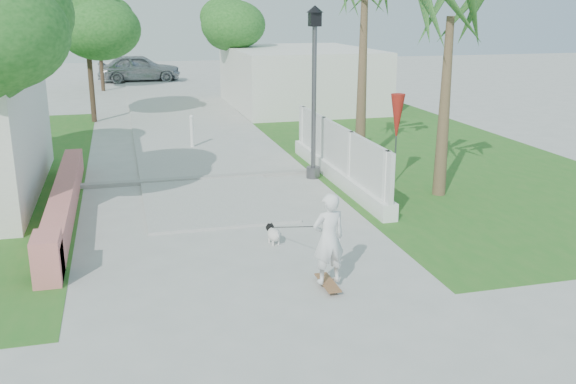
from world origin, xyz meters
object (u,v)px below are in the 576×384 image
object	(u,v)px
street_lamp	(314,87)
parked_car	(139,68)
dog	(273,233)
skateboarder	(309,233)
bollard	(192,131)
patio_umbrella	(397,118)

from	to	relation	value
street_lamp	parked_car	distance (m)	24.83
dog	parked_car	size ratio (longest dim) A/B	0.11
skateboarder	parked_car	distance (m)	30.70
dog	bollard	bearing A→B (deg)	83.84
patio_umbrella	parked_car	bearing A→B (deg)	102.16
bollard	street_lamp	bearing A→B (deg)	-59.04
patio_umbrella	skateboarder	size ratio (longest dim) A/B	0.83
bollard	parked_car	distance (m)	20.04
skateboarder	parked_car	size ratio (longest dim) A/B	0.57
parked_car	bollard	bearing A→B (deg)	-175.21
patio_umbrella	skateboarder	bearing A→B (deg)	-126.74
bollard	dog	size ratio (longest dim) A/B	1.99
bollard	dog	world-z (taller)	bollard
skateboarder	bollard	bearing A→B (deg)	-94.32
parked_car	skateboarder	bearing A→B (deg)	-174.68
bollard	skateboarder	bearing A→B (deg)	-85.90
street_lamp	parked_car	world-z (taller)	street_lamp
patio_umbrella	bollard	bearing A→B (deg)	129.91
skateboarder	street_lamp	bearing A→B (deg)	-115.93
street_lamp	skateboarder	size ratio (longest dim) A/B	1.61
street_lamp	bollard	size ratio (longest dim) A/B	4.07
street_lamp	bollard	world-z (taller)	street_lamp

